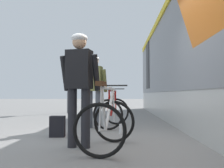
{
  "coord_description": "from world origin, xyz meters",
  "views": [
    {
      "loc": [
        0.24,
        -3.88,
        0.81
      ],
      "look_at": [
        0.05,
        1.37,
        1.05
      ],
      "focal_mm": 37.51,
      "sensor_mm": 36.0,
      "label": 1
    }
  ],
  "objects_px": {
    "bicycle_far_white": "(108,122)",
    "water_bottle_by_the_backpack": "(71,130)",
    "cyclist_near_in_olive": "(94,85)",
    "water_bottle_near_the_bikes": "(121,129)",
    "bicycle_near_red": "(112,111)",
    "backpack_on_platform": "(58,126)",
    "platform_sign_post": "(68,76)",
    "cyclist_far_in_dark": "(79,79)"
  },
  "relations": [
    {
      "from": "bicycle_far_white",
      "to": "water_bottle_by_the_backpack",
      "type": "relative_size",
      "value": 6.02
    },
    {
      "from": "water_bottle_by_the_backpack",
      "to": "cyclist_near_in_olive",
      "type": "bearing_deg",
      "value": 71.17
    },
    {
      "from": "cyclist_near_in_olive",
      "to": "water_bottle_near_the_bikes",
      "type": "height_order",
      "value": "cyclist_near_in_olive"
    },
    {
      "from": "water_bottle_by_the_backpack",
      "to": "water_bottle_near_the_bikes",
      "type": "bearing_deg",
      "value": 13.39
    },
    {
      "from": "cyclist_near_in_olive",
      "to": "bicycle_far_white",
      "type": "relative_size",
      "value": 1.51
    },
    {
      "from": "bicycle_near_red",
      "to": "water_bottle_by_the_backpack",
      "type": "bearing_deg",
      "value": -123.72
    },
    {
      "from": "water_bottle_by_the_backpack",
      "to": "bicycle_near_red",
      "type": "bearing_deg",
      "value": 56.28
    },
    {
      "from": "backpack_on_platform",
      "to": "platform_sign_post",
      "type": "distance_m",
      "value": 6.06
    },
    {
      "from": "backpack_on_platform",
      "to": "water_bottle_near_the_bikes",
      "type": "xyz_separation_m",
      "value": [
        1.22,
        0.43,
        -0.1
      ]
    },
    {
      "from": "cyclist_far_in_dark",
      "to": "water_bottle_by_the_backpack",
      "type": "bearing_deg",
      "value": 108.36
    },
    {
      "from": "cyclist_near_in_olive",
      "to": "backpack_on_platform",
      "type": "relative_size",
      "value": 4.4
    },
    {
      "from": "cyclist_far_in_dark",
      "to": "bicycle_near_red",
      "type": "height_order",
      "value": "cyclist_far_in_dark"
    },
    {
      "from": "bicycle_near_red",
      "to": "platform_sign_post",
      "type": "xyz_separation_m",
      "value": [
        -2.11,
        4.4,
        1.22
      ]
    },
    {
      "from": "bicycle_near_red",
      "to": "water_bottle_by_the_backpack",
      "type": "height_order",
      "value": "bicycle_near_red"
    },
    {
      "from": "water_bottle_by_the_backpack",
      "to": "cyclist_far_in_dark",
      "type": "bearing_deg",
      "value": -71.64
    },
    {
      "from": "water_bottle_near_the_bikes",
      "to": "platform_sign_post",
      "type": "bearing_deg",
      "value": 113.48
    },
    {
      "from": "bicycle_near_red",
      "to": "backpack_on_platform",
      "type": "height_order",
      "value": "bicycle_near_red"
    },
    {
      "from": "backpack_on_platform",
      "to": "water_bottle_by_the_backpack",
      "type": "relative_size",
      "value": 2.06
    },
    {
      "from": "bicycle_far_white",
      "to": "platform_sign_post",
      "type": "xyz_separation_m",
      "value": [
        -2.13,
        6.78,
        1.22
      ]
    },
    {
      "from": "cyclist_near_in_olive",
      "to": "platform_sign_post",
      "type": "relative_size",
      "value": 0.73
    },
    {
      "from": "bicycle_near_red",
      "to": "water_bottle_by_the_backpack",
      "type": "xyz_separation_m",
      "value": [
        -0.79,
        -1.19,
        -0.3
      ]
    },
    {
      "from": "bicycle_far_white",
      "to": "backpack_on_platform",
      "type": "xyz_separation_m",
      "value": [
        -1.02,
        1.0,
        -0.2
      ]
    },
    {
      "from": "cyclist_near_in_olive",
      "to": "cyclist_far_in_dark",
      "type": "distance_m",
      "value": 2.12
    },
    {
      "from": "cyclist_far_in_dark",
      "to": "water_bottle_near_the_bikes",
      "type": "distance_m",
      "value": 1.76
    },
    {
      "from": "bicycle_far_white",
      "to": "cyclist_far_in_dark",
      "type": "bearing_deg",
      "value": 166.58
    },
    {
      "from": "backpack_on_platform",
      "to": "cyclist_near_in_olive",
      "type": "bearing_deg",
      "value": 62.46
    },
    {
      "from": "bicycle_near_red",
      "to": "cyclist_far_in_dark",
      "type": "bearing_deg",
      "value": -100.75
    },
    {
      "from": "cyclist_far_in_dark",
      "to": "bicycle_far_white",
      "type": "distance_m",
      "value": 0.8
    },
    {
      "from": "cyclist_near_in_olive",
      "to": "bicycle_far_white",
      "type": "distance_m",
      "value": 2.36
    },
    {
      "from": "bicycle_far_white",
      "to": "water_bottle_near_the_bikes",
      "type": "bearing_deg",
      "value": 82.12
    },
    {
      "from": "bicycle_near_red",
      "to": "platform_sign_post",
      "type": "bearing_deg",
      "value": 115.62
    },
    {
      "from": "bicycle_far_white",
      "to": "platform_sign_post",
      "type": "height_order",
      "value": "platform_sign_post"
    },
    {
      "from": "cyclist_near_in_olive",
      "to": "platform_sign_post",
      "type": "bearing_deg",
      "value": 110.17
    },
    {
      "from": "platform_sign_post",
      "to": "backpack_on_platform",
      "type": "bearing_deg",
      "value": -79.16
    },
    {
      "from": "bicycle_near_red",
      "to": "water_bottle_near_the_bikes",
      "type": "distance_m",
      "value": 1.02
    },
    {
      "from": "water_bottle_near_the_bikes",
      "to": "water_bottle_by_the_backpack",
      "type": "distance_m",
      "value": 1.03
    },
    {
      "from": "bicycle_near_red",
      "to": "bicycle_far_white",
      "type": "distance_m",
      "value": 2.38
    },
    {
      "from": "cyclist_near_in_olive",
      "to": "cyclist_far_in_dark",
      "type": "bearing_deg",
      "value": -89.8
    },
    {
      "from": "water_bottle_near_the_bikes",
      "to": "water_bottle_by_the_backpack",
      "type": "bearing_deg",
      "value": -166.61
    },
    {
      "from": "cyclist_far_in_dark",
      "to": "water_bottle_near_the_bikes",
      "type": "bearing_deg",
      "value": 64.08
    },
    {
      "from": "water_bottle_near_the_bikes",
      "to": "platform_sign_post",
      "type": "height_order",
      "value": "platform_sign_post"
    },
    {
      "from": "bicycle_far_white",
      "to": "platform_sign_post",
      "type": "bearing_deg",
      "value": 107.41
    }
  ]
}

